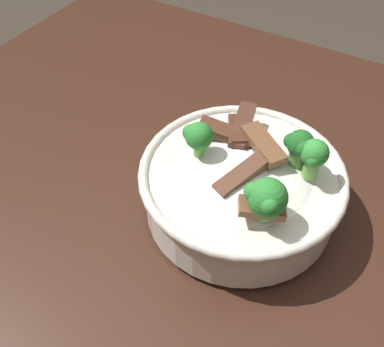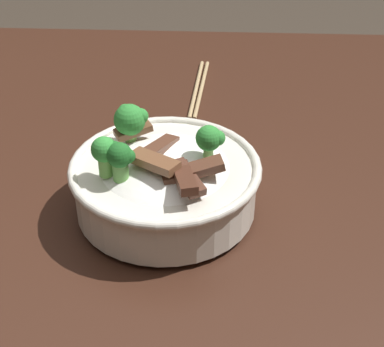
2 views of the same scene
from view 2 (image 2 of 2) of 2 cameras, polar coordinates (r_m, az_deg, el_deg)
The scene contains 3 objects.
dining_table at distance 0.96m, azimuth -9.62°, elevation -4.25°, with size 1.40×1.07×0.79m.
rice_bowl at distance 0.78m, azimuth -2.58°, elevation -0.64°, with size 0.25×0.25×0.13m.
chopsticks_pair at distance 1.10m, azimuth 0.64°, elevation 8.02°, with size 0.03×0.22×0.01m.
Camera 2 is at (0.20, -0.73, 1.29)m, focal length 56.57 mm.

